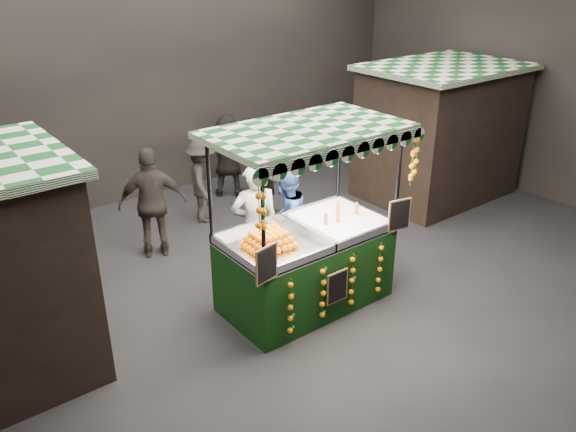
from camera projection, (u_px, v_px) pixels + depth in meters
ground at (315, 295)px, 8.31m from camera, size 12.00×12.00×0.00m
market_hall at (321, 55)px, 6.90m from camera, size 12.10×10.10×5.05m
neighbour_stall_right at (439, 131)px, 11.29m from camera, size 3.00×2.20×2.60m
juice_stall at (308, 253)px, 7.80m from camera, size 2.62×1.54×2.54m
vendor_grey at (255, 226)px, 8.21m from camera, size 0.81×0.67×1.89m
vendor_blue at (286, 220)px, 8.67m from camera, size 0.98×0.88×1.67m
shopper_1 at (270, 170)px, 10.46m from camera, size 0.90×0.71×1.81m
shopper_2 at (153, 203)px, 9.06m from camera, size 1.15×0.83×1.82m
shopper_3 at (202, 181)px, 10.33m from camera, size 0.90×1.13×1.53m
shopper_5 at (228, 155)px, 11.43m from camera, size 1.49×1.38×1.66m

